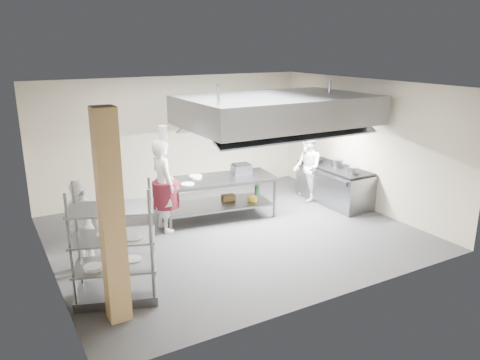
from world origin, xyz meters
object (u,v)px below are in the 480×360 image
island (218,198)px  chef_head (163,186)px  pass_rack (114,244)px  stockpot (338,163)px  griddle (241,169)px  chef_plating (81,226)px  chef_line (307,168)px  cooking_range (334,186)px

island → chef_head: bearing=-166.8°
pass_rack → stockpot: 6.16m
pass_rack → griddle: (3.58, 2.44, 0.11)m
stockpot → island: bearing=169.8°
pass_rack → chef_plating: (-0.23, 1.26, -0.11)m
pass_rack → chef_plating: pass_rack is taller
chef_line → chef_plating: 5.70m
chef_head → chef_plating: (-1.85, -0.98, -0.17)m
chef_head → griddle: (1.96, 0.20, 0.05)m
island → griddle: griddle is taller
island → pass_rack: bearing=-133.0°
chef_head → stockpot: chef_head is taller
cooking_range → chef_line: 0.79m
stockpot → chef_line: bearing=135.1°
chef_head → chef_line: bearing=-92.0°
island → cooking_range: (2.93, -0.49, -0.04)m
chef_plating → pass_rack: bearing=-19.0°
pass_rack → chef_plating: bearing=119.8°
stockpot → griddle: bearing=165.1°
chef_line → chef_plating: chef_line is taller
cooking_range → chef_plating: 6.12m
chef_line → pass_rack: bearing=-43.6°
pass_rack → cooking_range: pass_rack is taller
chef_line → cooking_range: bearing=68.7°
pass_rack → stockpot: (5.89, 1.82, 0.09)m
cooking_range → stockpot: size_ratio=7.25×
chef_line → chef_head: bearing=-65.6°
chef_head → stockpot: size_ratio=7.00×
chef_line → griddle: size_ratio=4.00×
chef_head → chef_plating: size_ratio=1.21×
chef_line → griddle: 1.80m
island → cooking_range: 2.97m
chef_plating → griddle: bearing=78.0°
griddle → cooking_range: bearing=-6.5°
chef_head → griddle: size_ratio=4.63×
stockpot → pass_rack: bearing=-162.8°
cooking_range → chef_head: chef_head is taller
chef_line → stockpot: size_ratio=6.04×
chef_head → chef_line: (3.75, 0.10, -0.13)m
chef_head → chef_line: 3.75m
chef_plating → stockpot: bearing=66.0°
chef_plating → stockpot: 6.14m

